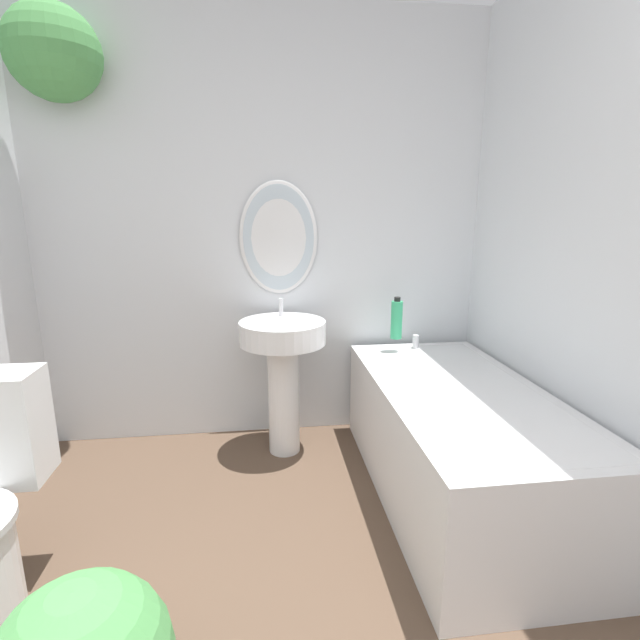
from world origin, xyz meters
TOP-DOWN VIEW (x-y plane):
  - wall_back at (-0.17, 2.47)m, footprint 2.62×0.43m
  - pedestal_sink at (0.08, 2.20)m, footprint 0.46×0.46m
  - bathtub at (0.87, 1.68)m, footprint 0.73×1.48m
  - shampoo_bottle at (0.73, 2.27)m, footprint 0.06×0.06m

SIDE VIEW (x-z plane):
  - bathtub at x=0.87m, z-range -0.03..0.59m
  - pedestal_sink at x=0.08m, z-range 0.11..0.96m
  - shampoo_bottle at x=0.73m, z-range 0.61..0.85m
  - wall_back at x=-0.17m, z-range 0.15..2.55m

